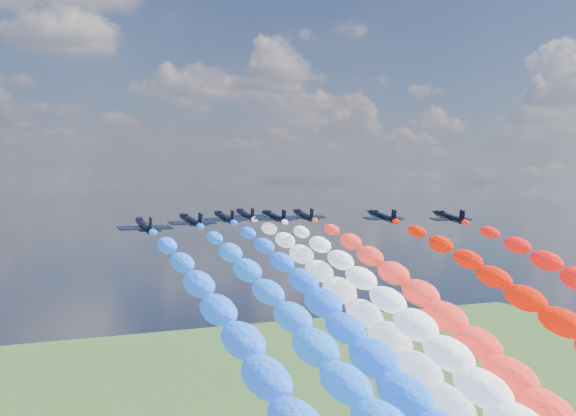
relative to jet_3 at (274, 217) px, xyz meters
name	(u,v)px	position (x,y,z in m)	size (l,w,h in m)	color
jet_0	(144,225)	(-31.37, -18.25, 0.00)	(8.57, 11.49, 2.53)	black
jet_1	(191,221)	(-19.82, -7.29, 0.00)	(8.57, 11.49, 2.53)	black
trail_1	(330,392)	(-19.82, -58.33, -18.24)	(6.79, 99.26, 41.68)	blue
jet_2	(225,217)	(-9.94, 1.69, 0.00)	(8.57, 11.49, 2.53)	black
trail_2	(361,367)	(-9.94, -49.35, -18.24)	(6.79, 99.26, 41.68)	blue
jet_3	(274,217)	(0.00, 0.00, 0.00)	(8.57, 11.49, 2.53)	black
trail_3	(428,362)	(0.00, -51.04, -18.24)	(6.79, 99.26, 41.68)	white
jet_4	(245,215)	(-1.30, 11.71, 0.00)	(8.57, 11.49, 2.53)	black
trail_4	(375,347)	(-1.30, -39.33, -18.24)	(6.79, 99.26, 41.68)	white
jet_5	(304,215)	(8.32, 3.41, 0.00)	(8.57, 11.49, 2.53)	black
trail_5	(460,351)	(8.32, -47.63, -18.24)	(6.79, 99.26, 41.68)	red
jet_6	(382,216)	(20.01, -8.40, 0.00)	(8.57, 11.49, 2.53)	black
jet_7	(449,217)	(30.48, -16.37, 0.00)	(8.57, 11.49, 2.53)	black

